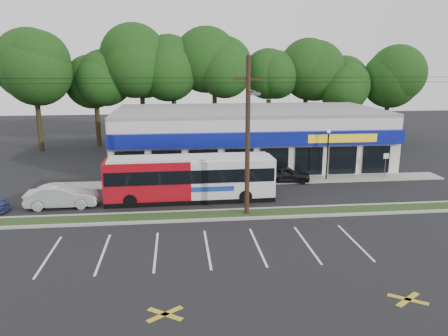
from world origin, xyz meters
name	(u,v)px	position (x,y,z in m)	size (l,w,h in m)	color
ground	(201,222)	(0.00, 0.00, 0.00)	(120.00, 120.00, 0.00)	black
grass_strip	(200,216)	(0.00, 1.00, 0.06)	(40.00, 1.60, 0.12)	#233315
curb_south	(201,220)	(0.00, 0.15, 0.07)	(40.00, 0.25, 0.14)	#9E9E93
curb_north	(200,211)	(0.00, 1.85, 0.07)	(40.00, 0.25, 0.14)	#9E9E93
sidewalk	(255,181)	(5.00, 9.00, 0.05)	(32.00, 2.20, 0.10)	#9E9E93
strip_mall	(248,136)	(5.50, 15.91, 2.65)	(25.00, 12.55, 5.30)	silver
utility_pole	(245,132)	(2.83, 0.93, 5.41)	(50.00, 2.77, 10.00)	black
lamp_post	(328,149)	(11.00, 8.80, 2.67)	(0.30, 0.30, 4.25)	black
sign_post	(386,161)	(16.00, 8.57, 1.56)	(0.45, 0.10, 2.23)	#59595E
tree_line	(222,73)	(4.00, 26.00, 8.42)	(46.76, 6.76, 11.83)	black
metrobus	(190,177)	(-0.49, 4.50, 1.69)	(11.91, 2.74, 3.19)	#A60C17
car_dark	(285,174)	(7.41, 8.50, 0.68)	(1.62, 4.02, 1.37)	black
car_silver	(62,196)	(-9.21, 3.91, 0.78)	(1.64, 4.71, 1.55)	#B5B8BE
pedestrian_a	(221,177)	(2.00, 7.28, 0.91)	(0.67, 0.44, 1.83)	silver
pedestrian_b	(271,180)	(5.64, 6.00, 0.92)	(0.90, 0.70, 1.84)	beige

